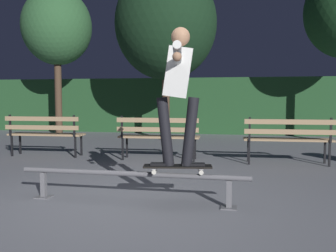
{
  "coord_description": "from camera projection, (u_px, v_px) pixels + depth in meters",
  "views": [
    {
      "loc": [
        1.29,
        -4.07,
        1.24
      ],
      "look_at": [
        0.28,
        0.89,
        0.85
      ],
      "focal_mm": 39.98,
      "sensor_mm": 36.0,
      "label": 1
    }
  ],
  "objects": [
    {
      "name": "ground_plane",
      "position": [
        129.0,
        205.0,
        4.32
      ],
      "size": [
        90.0,
        90.0,
        0.0
      ],
      "primitive_type": "plane",
      "color": "slate"
    },
    {
      "name": "hedge_backdrop",
      "position": [
        207.0,
        106.0,
        13.13
      ],
      "size": [
        24.0,
        1.2,
        1.9
      ],
      "primitive_type": "cube",
      "color": "#234C28",
      "rests_on": "ground"
    },
    {
      "name": "grind_rail",
      "position": [
        131.0,
        178.0,
        4.39
      ],
      "size": [
        2.77,
        0.18,
        0.37
      ],
      "color": "slate",
      "rests_on": "ground"
    },
    {
      "name": "skateboard",
      "position": [
        178.0,
        167.0,
        4.27
      ],
      "size": [
        0.8,
        0.32,
        0.09
      ],
      "color": "black",
      "rests_on": "grind_rail"
    },
    {
      "name": "skateboarder",
      "position": [
        178.0,
        84.0,
        4.2
      ],
      "size": [
        0.63,
        1.39,
        1.56
      ],
      "color": "black",
      "rests_on": "skateboard"
    },
    {
      "name": "park_bench_leftmost",
      "position": [
        45.0,
        131.0,
        7.81
      ],
      "size": [
        1.62,
        0.48,
        0.88
      ],
      "color": "black",
      "rests_on": "ground"
    },
    {
      "name": "park_bench_left_center",
      "position": [
        158.0,
        133.0,
        7.32
      ],
      "size": [
        1.62,
        0.48,
        0.88
      ],
      "color": "black",
      "rests_on": "ground"
    },
    {
      "name": "park_bench_right_center",
      "position": [
        288.0,
        136.0,
        6.83
      ],
      "size": [
        1.62,
        0.48,
        0.88
      ],
      "color": "black",
      "rests_on": "ground"
    },
    {
      "name": "tree_far_left",
      "position": [
        57.0,
        27.0,
        11.81
      ],
      "size": [
        2.19,
        2.19,
        4.67
      ],
      "color": "#4C3828",
      "rests_on": "ground"
    },
    {
      "name": "tree_behind_benches",
      "position": [
        166.0,
        24.0,
        10.63
      ],
      "size": [
        2.89,
        2.89,
        4.92
      ],
      "color": "#4C3828",
      "rests_on": "ground"
    }
  ]
}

